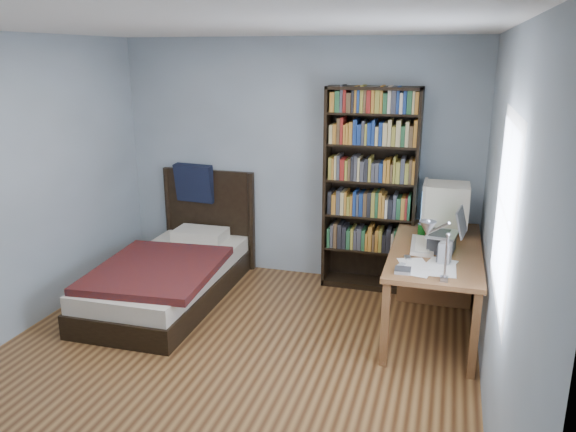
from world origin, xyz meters
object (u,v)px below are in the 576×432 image
object	(u,v)px
crt_monitor	(444,205)
bookshelf	(370,190)
soda_can	(421,231)
bed	(172,272)
keyboard	(422,246)
laptop	(444,239)
speaker	(445,253)
desk_lamp	(431,234)
desk	(436,263)

from	to	relation	value
crt_monitor	bookshelf	bearing A→B (deg)	158.99
soda_can	bed	world-z (taller)	bed
crt_monitor	keyboard	xyz separation A→B (m)	(-0.15, -0.49, -0.25)
laptop	speaker	distance (m)	0.31
desk_lamp	speaker	world-z (taller)	desk_lamp
bed	crt_monitor	bearing A→B (deg)	11.75
crt_monitor	desk_lamp	distance (m)	1.56
desk_lamp	bed	world-z (taller)	desk_lamp
desk	laptop	distance (m)	0.68
desk_lamp	speaker	bearing A→B (deg)	81.80
desk	speaker	distance (m)	0.94
laptop	desk_lamp	bearing A→B (deg)	-94.92
crt_monitor	desk_lamp	world-z (taller)	desk_lamp
bookshelf	bed	world-z (taller)	bookshelf
crt_monitor	soda_can	xyz separation A→B (m)	(-0.18, -0.20, -0.20)
crt_monitor	bookshelf	world-z (taller)	bookshelf
desk	soda_can	world-z (taller)	soda_can
laptop	desk	bearing A→B (deg)	96.11
crt_monitor	bed	xyz separation A→B (m)	(-2.54, -0.53, -0.74)
desk_lamp	crt_monitor	bearing A→B (deg)	87.60
desk_lamp	bookshelf	size ratio (longest dim) A/B	0.28
desk_lamp	keyboard	size ratio (longest dim) A/B	1.18
keyboard	soda_can	bearing A→B (deg)	93.35
speaker	bed	bearing A→B (deg)	-174.41
crt_monitor	keyboard	bearing A→B (deg)	-107.22
desk	bookshelf	size ratio (longest dim) A/B	0.82
keyboard	speaker	xyz separation A→B (m)	(0.19, -0.35, 0.07)
laptop	bed	world-z (taller)	bed
crt_monitor	keyboard	size ratio (longest dim) A/B	0.98
soda_can	bed	size ratio (longest dim) A/B	0.06
keyboard	laptop	bearing A→B (deg)	-15.02
laptop	bookshelf	distance (m)	1.11
laptop	bed	bearing A→B (deg)	179.91
desk	desk_lamp	xyz separation A→B (m)	(-0.03, -1.55, 0.77)
laptop	speaker	size ratio (longest dim) A/B	2.11
keyboard	desk	bearing A→B (deg)	74.63
desk	laptop	bearing A→B (deg)	-83.89
desk	speaker	world-z (taller)	speaker
desk	desk_lamp	distance (m)	1.73
crt_monitor	keyboard	distance (m)	0.57
bookshelf	bed	xyz separation A→B (m)	(-1.82, -0.80, -0.77)
soda_can	keyboard	bearing A→B (deg)	-84.60
desk_lamp	keyboard	distance (m)	1.15
desk_lamp	soda_can	bearing A→B (deg)	94.88
soda_can	bookshelf	distance (m)	0.76
laptop	bookshelf	xyz separation A→B (m)	(-0.74, 0.81, 0.19)
laptop	soda_can	distance (m)	0.39
speaker	laptop	bearing A→B (deg)	105.18
soda_can	bed	bearing A→B (deg)	-172.11
bookshelf	bed	bearing A→B (deg)	-156.12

